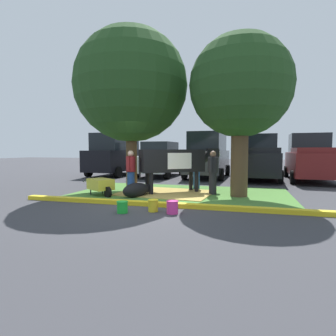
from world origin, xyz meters
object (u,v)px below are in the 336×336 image
(pickup_truck_black, at_px, (258,158))
(pickup_truck_maroon, at_px, (311,159))
(person_handler, at_px, (197,168))
(bucket_green, at_px, (122,207))
(person_visitor_near, at_px, (213,172))
(bucket_yellow, at_px, (153,205))
(suv_dark_grey, at_px, (208,155))
(calf_lying, at_px, (137,190))
(bucket_pink, at_px, (172,207))
(suv_black, at_px, (116,155))
(person_visitor_far, at_px, (131,171))
(sedan_red, at_px, (160,160))
(wheelbarrow, at_px, (101,185))
(cow_holstein, at_px, (175,161))
(shade_tree_right, at_px, (241,87))
(shade_tree_left, at_px, (131,86))

(pickup_truck_black, xyz_separation_m, pickup_truck_maroon, (2.53, -0.01, 0.00))
(pickup_truck_black, bearing_deg, person_handler, -119.34)
(bucket_green, height_order, pickup_truck_black, pickup_truck_black)
(person_visitor_near, relative_size, bucket_yellow, 4.98)
(suv_dark_grey, height_order, pickup_truck_black, suv_dark_grey)
(calf_lying, distance_m, bucket_pink, 2.64)
(person_handler, relative_size, suv_black, 0.33)
(person_handler, bearing_deg, suv_black, 141.64)
(person_handler, relative_size, person_visitor_far, 1.01)
(sedan_red, bearing_deg, person_visitor_far, -82.16)
(wheelbarrow, relative_size, bucket_pink, 4.63)
(cow_holstein, bearing_deg, bucket_pink, -76.91)
(shade_tree_right, bearing_deg, pickup_truck_black, 81.95)
(person_handler, height_order, sedan_red, sedan_red)
(bucket_green, distance_m, sedan_red, 9.62)
(shade_tree_left, height_order, calf_lying, shade_tree_left)
(suv_black, distance_m, pickup_truck_black, 8.33)
(bucket_yellow, distance_m, suv_dark_grey, 9.19)
(calf_lying, height_order, bucket_pink, calf_lying)
(cow_holstein, xyz_separation_m, sedan_red, (-2.37, 5.90, -0.17))
(bucket_pink, height_order, suv_black, suv_black)
(bucket_pink, bearing_deg, person_visitor_near, 78.70)
(bucket_green, xyz_separation_m, bucket_pink, (1.21, 0.27, 0.01))
(shade_tree_right, height_order, sedan_red, shade_tree_right)
(shade_tree_left, xyz_separation_m, person_visitor_near, (3.14, -0.27, -3.17))
(person_visitor_far, bearing_deg, calf_lying, -54.01)
(cow_holstein, height_order, person_visitor_near, cow_holstein)
(pickup_truck_black, bearing_deg, bucket_yellow, -107.96)
(bucket_pink, xyz_separation_m, sedan_red, (-3.12, 9.12, 0.82))
(cow_holstein, bearing_deg, suv_dark_grey, 86.14)
(suv_dark_grey, bearing_deg, bucket_pink, -87.86)
(person_handler, distance_m, person_visitor_far, 2.75)
(shade_tree_right, height_order, calf_lying, shade_tree_right)
(pickup_truck_black, bearing_deg, shade_tree_left, -131.09)
(wheelbarrow, distance_m, bucket_green, 2.83)
(bucket_pink, bearing_deg, pickup_truck_black, 75.29)
(cow_holstein, xyz_separation_m, wheelbarrow, (-2.26, -1.32, -0.77))
(shade_tree_right, xyz_separation_m, calf_lying, (-3.25, -1.00, -3.37))
(person_handler, height_order, pickup_truck_maroon, pickup_truck_maroon)
(bucket_yellow, bearing_deg, bucket_pink, -9.00)
(person_visitor_near, bearing_deg, cow_holstein, 176.96)
(bucket_pink, xyz_separation_m, suv_black, (-5.96, 9.07, 1.10))
(person_handler, relative_size, sedan_red, 0.35)
(pickup_truck_maroon, bearing_deg, bucket_green, -123.40)
(suv_dark_grey, bearing_deg, sedan_red, -178.32)
(person_visitor_near, height_order, pickup_truck_maroon, pickup_truck_maroon)
(suv_black, relative_size, suv_dark_grey, 1.00)
(shade_tree_right, bearing_deg, pickup_truck_maroon, 60.63)
(bucket_yellow, bearing_deg, cow_holstein, 94.03)
(wheelbarrow, distance_m, pickup_truck_maroon, 10.65)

